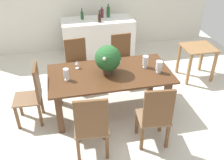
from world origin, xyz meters
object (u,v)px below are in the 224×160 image
at_px(wine_bottle_dark, 108,12).
at_px(chair_far_right, 122,56).
at_px(crystal_vase_right, 145,61).
at_px(wine_bottle_tall, 102,13).
at_px(crystal_vase_left, 66,74).
at_px(side_table, 197,54).
at_px(chair_far_left, 77,61).
at_px(wine_bottle_green, 100,18).
at_px(crystal_vase_center_near, 159,66).
at_px(kitchen_counter, 98,39).
at_px(chair_near_right, 156,115).
at_px(wine_glass, 77,63).
at_px(wine_bottle_amber, 82,15).
at_px(dining_table, 110,80).
at_px(chair_near_left, 91,125).
at_px(chair_head_end, 33,93).
at_px(flower_centerpiece, 108,59).

bearing_deg(wine_bottle_dark, chair_far_right, -88.97).
distance_m(crystal_vase_right, wine_bottle_tall, 2.19).
xyz_separation_m(crystal_vase_left, side_table, (2.69, 0.77, -0.33)).
xyz_separation_m(chair_far_left, side_table, (2.45, -0.26, 0.01)).
relative_size(crystal_vase_right, wine_bottle_green, 0.80).
distance_m(crystal_vase_center_near, kitchen_counter, 2.36).
bearing_deg(chair_near_right, side_table, -127.00).
bearing_deg(crystal_vase_left, crystal_vase_center_near, -3.27).
distance_m(wine_glass, wine_bottle_amber, 1.95).
xyz_separation_m(dining_table, chair_far_right, (0.45, 0.97, -0.09)).
distance_m(crystal_vase_left, wine_bottle_amber, 2.32).
bearing_deg(chair_near_left, wine_bottle_amber, -90.31).
distance_m(kitchen_counter, wine_bottle_amber, 0.67).
xyz_separation_m(chair_near_right, chair_far_left, (-0.91, 1.93, -0.05)).
height_order(wine_bottle_amber, side_table, wine_bottle_amber).
bearing_deg(wine_glass, chair_far_right, 35.56).
relative_size(chair_near_left, crystal_vase_center_near, 5.13).
height_order(chair_far_left, crystal_vase_right, crystal_vase_right).
relative_size(chair_head_end, wine_bottle_tall, 4.19).
height_order(kitchen_counter, side_table, kitchen_counter).
height_order(dining_table, crystal_vase_right, crystal_vase_right).
relative_size(crystal_vase_center_near, wine_bottle_green, 0.78).
bearing_deg(wine_glass, kitchen_counter, 69.94).
bearing_deg(side_table, wine_glass, -170.31).
distance_m(wine_bottle_amber, wine_bottle_dark, 0.61).
bearing_deg(wine_bottle_dark, dining_table, -100.95).
xyz_separation_m(dining_table, wine_bottle_dark, (0.43, 2.21, 0.45)).
height_order(wine_glass, wine_bottle_dark, wine_bottle_dark).
relative_size(flower_centerpiece, crystal_vase_right, 2.25).
bearing_deg(flower_centerpiece, chair_near_right, -64.20).
distance_m(chair_far_right, wine_bottle_dark, 1.35).
xyz_separation_m(chair_far_left, kitchen_counter, (0.61, 1.12, -0.06)).
relative_size(chair_near_right, chair_far_left, 1.10).
bearing_deg(chair_far_right, wine_bottle_amber, 115.68).
xyz_separation_m(wine_glass, wine_bottle_amber, (0.33, 1.91, 0.19)).
relative_size(chair_near_right, side_table, 1.49).
relative_size(flower_centerpiece, crystal_vase_center_near, 2.33).
xyz_separation_m(dining_table, kitchen_counter, (0.15, 2.09, -0.15)).
relative_size(crystal_vase_center_near, side_table, 0.29).
relative_size(chair_far_left, wine_bottle_dark, 3.12).
height_order(chair_head_end, wine_bottle_tall, wine_bottle_tall).
bearing_deg(wine_bottle_tall, wine_bottle_amber, -177.67).
relative_size(chair_near_left, crystal_vase_right, 4.96).
bearing_deg(chair_near_left, flower_centerpiece, -108.88).
distance_m(chair_far_left, wine_bottle_tall, 1.54).
distance_m(chair_head_end, wine_bottle_tall, 2.74).
distance_m(wine_bottle_green, wine_bottle_tall, 0.32).
xyz_separation_m(chair_head_end, wine_bottle_dark, (1.69, 2.21, 0.51)).
bearing_deg(chair_near_right, crystal_vase_right, -94.05).
height_order(chair_near_right, crystal_vase_left, chair_near_right).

